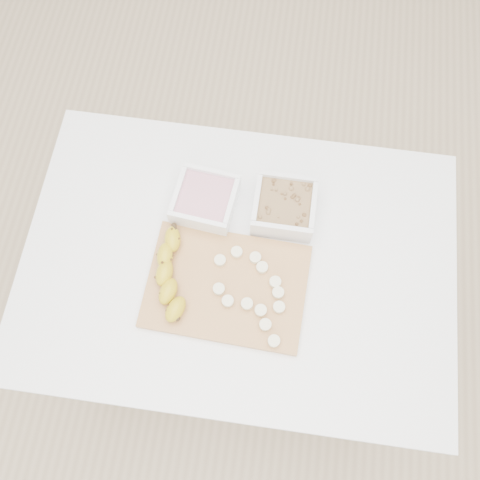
# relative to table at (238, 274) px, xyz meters

# --- Properties ---
(ground) EXTENTS (3.50, 3.50, 0.00)m
(ground) POSITION_rel_table_xyz_m (0.00, 0.00, -0.65)
(ground) COLOR #C6AD89
(ground) RESTS_ON ground
(table) EXTENTS (1.00, 0.70, 0.75)m
(table) POSITION_rel_table_xyz_m (0.00, 0.00, 0.00)
(table) COLOR white
(table) RESTS_ON ground
(bowl_yogurt) EXTENTS (0.15, 0.15, 0.07)m
(bowl_yogurt) POSITION_rel_table_xyz_m (-0.10, 0.13, 0.13)
(bowl_yogurt) COLOR white
(bowl_yogurt) RESTS_ON table
(bowl_granola) EXTENTS (0.14, 0.14, 0.07)m
(bowl_granola) POSITION_rel_table_xyz_m (0.09, 0.14, 0.13)
(bowl_granola) COLOR white
(bowl_granola) RESTS_ON table
(cutting_board) EXTENTS (0.37, 0.27, 0.01)m
(cutting_board) POSITION_rel_table_xyz_m (-0.02, -0.06, 0.10)
(cutting_board) COLOR #BF824A
(cutting_board) RESTS_ON table
(banana) EXTENTS (0.06, 0.22, 0.04)m
(banana) POSITION_rel_table_xyz_m (-0.14, -0.07, 0.13)
(banana) COLOR gold
(banana) RESTS_ON cutting_board
(banana_slices) EXTENTS (0.17, 0.22, 0.02)m
(banana_slices) POSITION_rel_table_xyz_m (0.04, -0.07, 0.12)
(banana_slices) COLOR #F4ECBD
(banana_slices) RESTS_ON cutting_board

